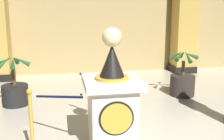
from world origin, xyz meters
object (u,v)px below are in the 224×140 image
object	(u,v)px
potted_palm_right	(182,82)
pedestal_clock	(112,104)
stanchion_near	(117,99)
stanchion_far	(32,136)
potted_palm_left	(15,91)

from	to	relation	value
potted_palm_right	pedestal_clock	bearing A→B (deg)	-132.92
pedestal_clock	stanchion_near	size ratio (longest dim) A/B	1.73
stanchion_far	potted_palm_right	distance (m)	4.03
pedestal_clock	potted_palm_left	bearing A→B (deg)	126.81
pedestal_clock	stanchion_near	world-z (taller)	pedestal_clock
potted_palm_right	stanchion_near	bearing A→B (deg)	-148.84
pedestal_clock	stanchion_near	xyz separation A→B (m)	(0.32, 1.19, -0.33)
stanchion_near	potted_palm_left	xyz separation A→B (m)	(-2.02, 1.08, -0.06)
potted_palm_left	potted_palm_right	xyz separation A→B (m)	(3.80, -0.00, 0.00)
pedestal_clock	stanchion_near	distance (m)	1.27
pedestal_clock	potted_palm_right	size ratio (longest dim) A/B	1.63
pedestal_clock	potted_palm_right	bearing A→B (deg)	47.08
stanchion_near	potted_palm_right	size ratio (longest dim) A/B	0.94
stanchion_near	stanchion_far	size ratio (longest dim) A/B	1.01
stanchion_near	potted_palm_right	world-z (taller)	potted_palm_right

